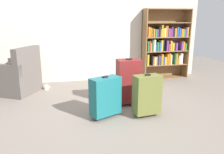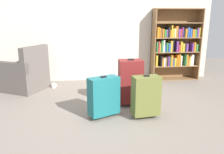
% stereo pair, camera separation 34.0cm
% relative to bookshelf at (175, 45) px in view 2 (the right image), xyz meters
% --- Properties ---
extents(ground_plane, '(9.16, 9.16, 0.00)m').
position_rel_bookshelf_xyz_m(ground_plane, '(-1.74, -2.00, -0.80)').
color(ground_plane, slate).
extents(back_wall, '(5.23, 0.10, 2.60)m').
position_rel_bookshelf_xyz_m(back_wall, '(-1.74, 0.21, 0.50)').
color(back_wall, beige).
rests_on(back_wall, ground).
extents(bookshelf, '(1.10, 0.31, 1.62)m').
position_rel_bookshelf_xyz_m(bookshelf, '(0.00, 0.00, 0.00)').
color(bookshelf, brown).
rests_on(bookshelf, ground).
extents(armchair, '(0.95, 0.95, 0.90)m').
position_rel_bookshelf_xyz_m(armchair, '(-3.25, -0.45, -0.49)').
color(armchair, '#59514C').
rests_on(armchair, ground).
extents(mug, '(0.12, 0.08, 0.10)m').
position_rel_bookshelf_xyz_m(mug, '(-2.74, -0.37, -0.76)').
color(mug, white).
rests_on(mug, ground).
extents(suitcase_teal, '(0.48, 0.37, 0.62)m').
position_rel_bookshelf_xyz_m(suitcase_teal, '(-1.81, -1.92, -0.48)').
color(suitcase_teal, '#19666B').
rests_on(suitcase_teal, ground).
extents(suitcase_dark_red, '(0.38, 0.26, 0.78)m').
position_rel_bookshelf_xyz_m(suitcase_dark_red, '(-1.33, -1.49, -0.40)').
color(suitcase_dark_red, maroon).
rests_on(suitcase_dark_red, ground).
extents(suitcase_olive, '(0.41, 0.26, 0.64)m').
position_rel_bookshelf_xyz_m(suitcase_olive, '(-1.21, -2.01, -0.47)').
color(suitcase_olive, brown).
rests_on(suitcase_olive, ground).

